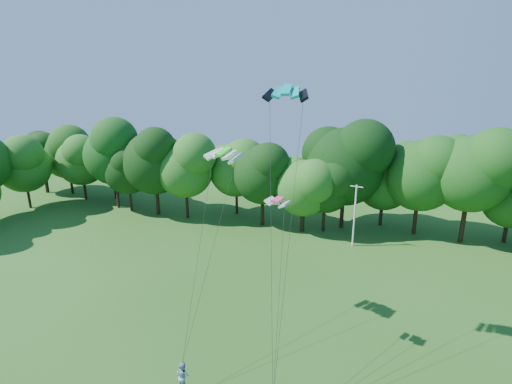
% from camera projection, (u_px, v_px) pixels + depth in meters
% --- Properties ---
extents(utility_pole, '(1.44, 0.39, 7.29)m').
position_uv_depth(utility_pole, '(355.00, 215.00, 45.03)').
color(utility_pole, silver).
rests_on(utility_pole, ground).
extents(kite_flyer_right, '(1.14, 1.03, 1.91)m').
position_uv_depth(kite_flyer_right, '(183.00, 376.00, 24.87)').
color(kite_flyer_right, '#92AECA').
rests_on(kite_flyer_right, ground).
extents(kite_teal, '(2.77, 1.29, 0.70)m').
position_uv_depth(kite_teal, '(287.00, 90.00, 25.07)').
color(kite_teal, '#05A7AA').
rests_on(kite_teal, ground).
extents(kite_green, '(3.20, 2.29, 0.58)m').
position_uv_depth(kite_green, '(224.00, 152.00, 29.31)').
color(kite_green, '#2BE722').
rests_on(kite_green, ground).
extents(kite_pink, '(1.86, 1.36, 0.26)m').
position_uv_depth(kite_pink, '(278.00, 200.00, 26.21)').
color(kite_pink, '#CF396E').
rests_on(kite_pink, ground).
extents(tree_back_west, '(9.10, 9.10, 13.24)m').
position_uv_depth(tree_back_west, '(113.00, 153.00, 57.04)').
color(tree_back_west, '#322314').
rests_on(tree_back_west, ground).
extents(tree_back_center, '(10.64, 10.64, 15.48)m').
position_uv_depth(tree_back_center, '(346.00, 154.00, 48.96)').
color(tree_back_center, black).
rests_on(tree_back_center, ground).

